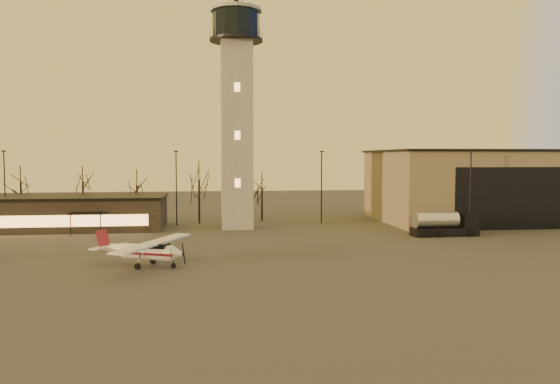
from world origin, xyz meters
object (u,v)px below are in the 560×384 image
at_px(hangar, 484,185).
at_px(cessna_front, 150,255).
at_px(fuel_truck, 444,226).
at_px(control_tower, 237,102).
at_px(terminal, 65,212).

bearing_deg(hangar, cessna_front, -147.54).
distance_m(hangar, fuel_truck, 18.95).
height_order(control_tower, terminal, control_tower).
xyz_separation_m(control_tower, fuel_truck, (23.86, -10.00, -15.19)).
bearing_deg(control_tower, hangar, 6.31).
height_order(hangar, terminal, hangar).
distance_m(hangar, terminal, 58.11).
bearing_deg(cessna_front, control_tower, 94.56).
bearing_deg(hangar, terminal, -178.03).
relative_size(control_tower, fuel_truck, 4.17).
distance_m(control_tower, hangar, 37.90).
distance_m(control_tower, cessna_front, 29.97).
height_order(hangar, cessna_front, hangar).
xyz_separation_m(control_tower, cessna_front, (-8.51, -24.34, -15.28)).
bearing_deg(fuel_truck, hangar, 47.61).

